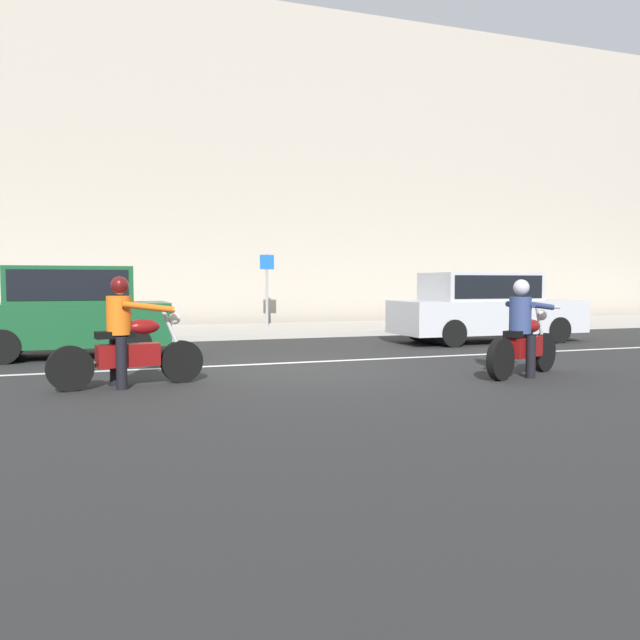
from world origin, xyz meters
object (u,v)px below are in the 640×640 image
at_px(motorcycle_with_rider_denim_blue, 523,336).
at_px(motorcycle_with_rider_orange_stripe, 127,342).
at_px(parked_sedan_silver, 485,307).
at_px(street_sign_post, 267,282).
at_px(parked_hatchback_forest_green, 71,310).

xyz_separation_m(motorcycle_with_rider_denim_blue, motorcycle_with_rider_orange_stripe, (-5.99, 1.00, 0.02)).
xyz_separation_m(motorcycle_with_rider_denim_blue, parked_sedan_silver, (2.73, 5.13, 0.25)).
bearing_deg(street_sign_post, motorcycle_with_rider_denim_blue, -82.58).
bearing_deg(parked_sedan_silver, parked_hatchback_forest_green, 179.83).
distance_m(parked_hatchback_forest_green, parked_sedan_silver, 9.57).
bearing_deg(parked_hatchback_forest_green, parked_sedan_silver, -0.17).
distance_m(parked_sedan_silver, street_sign_post, 6.87).
distance_m(motorcycle_with_rider_denim_blue, parked_sedan_silver, 5.82).
bearing_deg(motorcycle_with_rider_orange_stripe, street_sign_post, 64.37).
xyz_separation_m(parked_sedan_silver, street_sign_post, (-4.11, 5.47, 0.61)).
distance_m(parked_hatchback_forest_green, street_sign_post, 7.73).
bearing_deg(motorcycle_with_rider_denim_blue, parked_hatchback_forest_green, 142.97).
bearing_deg(parked_hatchback_forest_green, motorcycle_with_rider_orange_stripe, -78.40).
bearing_deg(motorcycle_with_rider_orange_stripe, parked_hatchback_forest_green, 101.60).
xyz_separation_m(motorcycle_with_rider_denim_blue, street_sign_post, (-1.38, 10.60, 0.86)).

